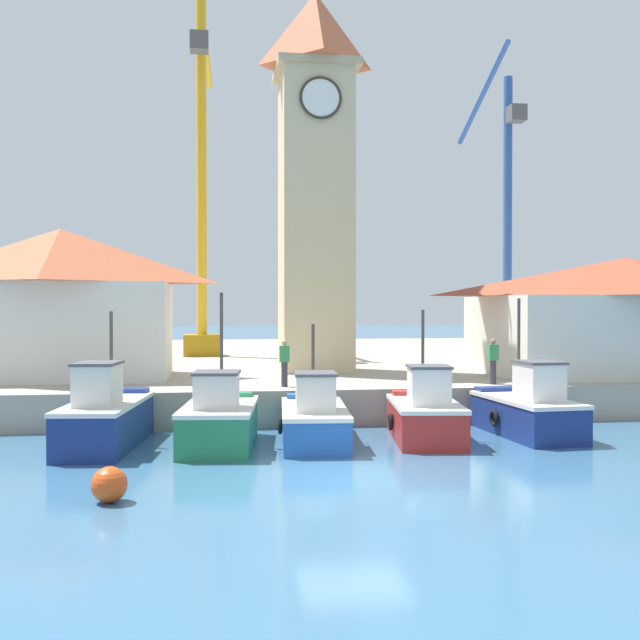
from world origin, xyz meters
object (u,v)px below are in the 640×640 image
object	(u,v)px
warehouse_left	(60,301)
fishing_boat_left_outer	(219,420)
fishing_boat_left_inner	(314,419)
fishing_boat_mid_left	(425,415)
port_crane_far	(505,240)
fishing_boat_center	(528,410)
clock_tower	(315,171)
mooring_buoy	(109,485)
fishing_boat_far_left	(105,418)
warehouse_right	(626,315)
dock_worker_near_tower	(493,360)
dock_worker_along_quay	(284,362)
port_crane_near	(202,216)

from	to	relation	value
warehouse_left	fishing_boat_left_outer	bearing A→B (deg)	-55.46
fishing_boat_left_inner	fishing_boat_mid_left	world-z (taller)	fishing_boat_mid_left
fishing_boat_left_inner	port_crane_far	xyz separation A→B (m)	(15.72, 24.38, 7.61)
fishing_boat_center	clock_tower	xyz separation A→B (m)	(-5.23, 9.87, 8.96)
fishing_boat_left_outer	fishing_boat_left_inner	bearing A→B (deg)	5.86
fishing_boat_center	mooring_buoy	world-z (taller)	fishing_boat_center
fishing_boat_far_left	clock_tower	world-z (taller)	clock_tower
fishing_boat_left_inner	fishing_boat_center	world-z (taller)	fishing_boat_center
fishing_boat_left_inner	warehouse_left	size ratio (longest dim) A/B	0.58
fishing_boat_center	warehouse_left	bearing A→B (deg)	152.10
clock_tower	warehouse_right	distance (m)	14.21
fishing_boat_far_left	dock_worker_near_tower	size ratio (longest dim) A/B	3.19
fishing_boat_far_left	dock_worker_near_tower	xyz separation A→B (m)	(12.84, 3.67, 1.23)
clock_tower	mooring_buoy	size ratio (longest dim) A/B	24.24
warehouse_left	port_crane_far	size ratio (longest dim) A/B	0.43
fishing_boat_center	warehouse_left	world-z (taller)	warehouse_left
fishing_boat_left_outer	clock_tower	size ratio (longest dim) A/B	0.26
warehouse_right	fishing_boat_mid_left	bearing A→B (deg)	-145.69
warehouse_left	warehouse_right	xyz separation A→B (m)	(22.63, -1.26, -0.52)
fishing_boat_left_inner	warehouse_right	size ratio (longest dim) A/B	0.42
warehouse_right	dock_worker_near_tower	xyz separation A→B (m)	(-7.00, -3.34, -1.59)
fishing_boat_mid_left	fishing_boat_center	xyz separation A→B (m)	(3.35, 0.36, 0.02)
fishing_boat_far_left	clock_tower	size ratio (longest dim) A/B	0.29
clock_tower	warehouse_left	xyz separation A→B (m)	(-10.15, -1.73, -5.56)
dock_worker_along_quay	dock_worker_near_tower	bearing A→B (deg)	-1.89
warehouse_right	dock_worker_along_quay	world-z (taller)	warehouse_right
port_crane_near	fishing_boat_left_inner	bearing A→B (deg)	-80.67
fishing_boat_left_outer	port_crane_far	distance (m)	31.71
fishing_boat_center	port_crane_near	bearing A→B (deg)	115.78
fishing_boat_far_left	warehouse_right	world-z (taller)	warehouse_right
fishing_boat_mid_left	port_crane_far	bearing A→B (deg)	63.13
fishing_boat_mid_left	dock_worker_near_tower	world-z (taller)	fishing_boat_mid_left
fishing_boat_mid_left	mooring_buoy	xyz separation A→B (m)	(-8.30, -5.93, -0.40)
port_crane_near	port_crane_far	world-z (taller)	port_crane_near
fishing_boat_center	mooring_buoy	distance (m)	13.24
fishing_boat_center	mooring_buoy	size ratio (longest dim) A/B	6.24
warehouse_left	mooring_buoy	distance (m)	15.38
port_crane_far	fishing_boat_far_left	bearing A→B (deg)	-131.74
warehouse_left	port_crane_near	world-z (taller)	port_crane_near
clock_tower	port_crane_far	world-z (taller)	port_crane_far
dock_worker_along_quay	fishing_boat_mid_left	bearing A→B (deg)	-47.59
fishing_boat_mid_left	dock_worker_along_quay	size ratio (longest dim) A/B	2.68
fishing_boat_far_left	fishing_boat_left_outer	xyz separation A→B (m)	(3.18, -0.42, -0.07)
fishing_boat_mid_left	dock_worker_near_tower	distance (m)	5.47
fishing_boat_far_left	dock_worker_along_quay	distance (m)	6.81
fishing_boat_left_outer	port_crane_far	world-z (taller)	port_crane_far
clock_tower	dock_worker_along_quay	world-z (taller)	clock_tower
clock_tower	fishing_boat_far_left	bearing A→B (deg)	-126.33
port_crane_far	warehouse_left	bearing A→B (deg)	-146.82
fishing_boat_far_left	fishing_boat_left_outer	world-z (taller)	fishing_boat_left_outer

